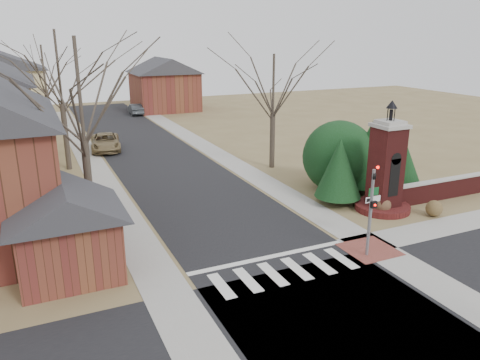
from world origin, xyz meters
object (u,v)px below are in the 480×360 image
traffic_signal_pole (371,204)px  sign_post (372,203)px  brick_gate_monument (385,175)px  distant_car (136,109)px  pickup_truck (106,142)px

traffic_signal_pole → sign_post: 2.02m
brick_gate_monument → sign_post: bearing=-138.6°
sign_post → brick_gate_monument: 4.55m
brick_gate_monument → traffic_signal_pole: bearing=-136.8°
brick_gate_monument → distant_car: brick_gate_monument is taller
brick_gate_monument → distant_car: (-5.60, 40.73, -1.46)m
traffic_signal_pole → pickup_truck: bearing=106.2°
traffic_signal_pole → distant_car: bearing=91.1°
distant_car → pickup_truck: bearing=73.0°
sign_post → distant_car: 43.81m
distant_car → sign_post: bearing=95.9°
brick_gate_monument → distant_car: 41.14m
traffic_signal_pole → distant_car: traffic_signal_pole is taller
sign_post → brick_gate_monument: brick_gate_monument is taller
traffic_signal_pole → brick_gate_monument: brick_gate_monument is taller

